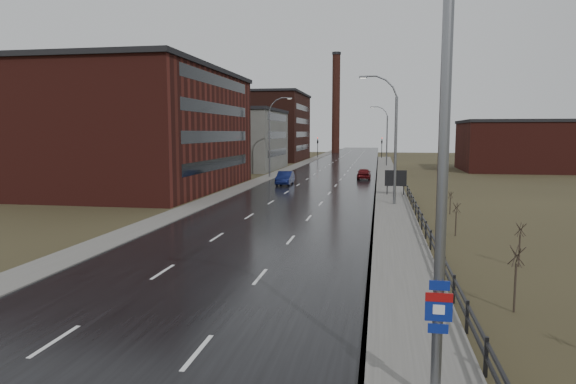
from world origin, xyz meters
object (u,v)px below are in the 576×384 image
at_px(billboard, 396,179).
at_px(car_near, 285,178).
at_px(car_far, 364,174).
at_px(streetlight_main, 428,150).

xyz_separation_m(billboard, car_near, (-13.04, 9.13, -0.96)).
distance_m(car_near, car_far, 13.18).
relative_size(streetlight_main, billboard, 4.56).
bearing_deg(streetlight_main, car_far, 92.96).
relative_size(streetlight_main, car_near, 2.46).
height_order(billboard, car_near, billboard).
bearing_deg(streetlight_main, billboard, 89.12).
relative_size(car_near, car_far, 1.09).
relative_size(billboard, car_far, 0.59).
xyz_separation_m(streetlight_main, car_far, (-3.07, 59.41, -5.29)).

